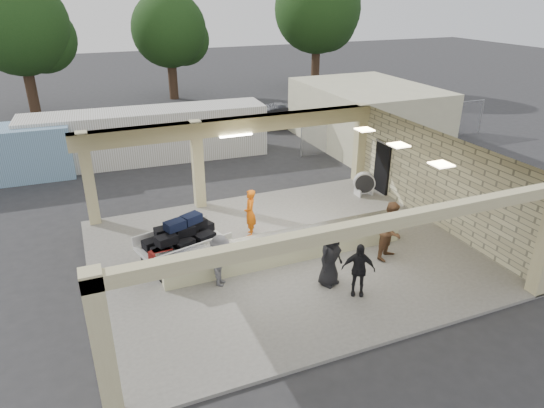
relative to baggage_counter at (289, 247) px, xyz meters
name	(u,v)px	position (x,y,z in m)	size (l,w,h in m)	color
ground	(282,255)	(0.00, 0.50, -0.59)	(120.00, 120.00, 0.00)	#29292B
pavilion	(281,209)	(0.21, 1.16, 0.76)	(12.01, 10.00, 3.55)	slate
baggage_counter	(289,247)	(0.00, 0.00, 0.00)	(8.20, 0.58, 0.98)	beige
luggage_cart	(181,240)	(-3.15, 1.12, 0.33)	(2.94, 2.24, 1.52)	silver
drum_fan	(364,183)	(5.11, 3.68, 0.04)	(0.93, 0.65, 0.98)	silver
baggage_handler	(250,213)	(-0.52, 2.11, 0.36)	(0.62, 0.34, 1.69)	orange
passenger_a	(392,230)	(3.07, -1.07, 0.48)	(0.94, 0.41, 1.93)	brown
passenger_b	(358,269)	(1.01, -2.43, 0.31)	(0.93, 0.34, 1.59)	black
passenger_c	(220,261)	(-2.39, -0.50, 0.31)	(1.02, 0.36, 1.59)	#4C4C51
passenger_d	(330,257)	(0.54, -1.67, 0.40)	(0.86, 0.35, 1.77)	black
car_white_a	(332,121)	(8.91, 13.26, 0.06)	(2.16, 4.56, 1.30)	white
car_white_b	(374,115)	(11.90, 13.21, 0.16)	(1.76, 4.72, 1.49)	white
car_dark	(286,116)	(6.66, 15.17, 0.12)	(1.50, 4.26, 1.42)	black
container_white	(148,135)	(-2.34, 12.06, 0.70)	(11.86, 2.37, 2.57)	white
fence	(398,125)	(11.00, 9.50, 0.47)	(12.06, 0.06, 2.03)	gray
tree_left	(25,30)	(-7.68, 24.66, 5.00)	(6.60, 6.30, 9.00)	#382619
tree_mid	(173,33)	(2.32, 26.66, 4.38)	(6.00, 5.60, 8.00)	#382619
tree_right	(320,13)	(14.32, 25.66, 5.63)	(7.20, 7.00, 10.00)	#382619
adjacent_building	(366,114)	(9.50, 10.50, 1.01)	(6.00, 8.00, 3.20)	beige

